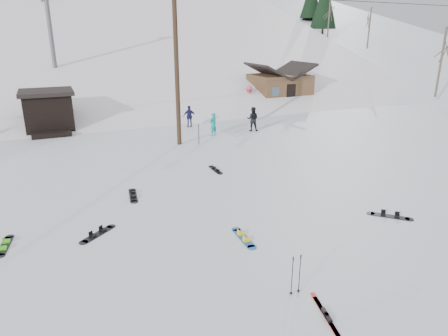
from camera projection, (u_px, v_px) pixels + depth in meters
name	position (u px, v px, depth m)	size (l,w,h in m)	color
ground	(264.00, 273.00, 11.22)	(200.00, 200.00, 0.00)	white
ski_slope	(90.00, 156.00, 62.72)	(60.00, 75.00, 45.00)	white
ridge_right	(310.00, 133.00, 72.57)	(34.00, 85.00, 36.00)	white
treeline_right	(335.00, 76.00, 61.33)	(20.00, 60.00, 10.00)	black
treeline_crest	(68.00, 64.00, 85.69)	(50.00, 6.00, 10.00)	black
utility_pole	(177.00, 64.00, 22.59)	(2.00, 0.26, 9.00)	#3A2819
trail_sign	(199.00, 123.00, 23.74)	(0.50, 0.09, 1.85)	#595B60
lift_hut	(49.00, 111.00, 27.00)	(3.40, 4.10, 2.75)	black
lift_tower_near	(48.00, 14.00, 33.13)	(2.20, 0.36, 8.00)	#595B60
cabin	(279.00, 88.00, 37.24)	(5.39, 4.40, 3.77)	brown
hero_snowboard	(244.00, 238.00, 13.08)	(0.36, 1.59, 0.11)	blue
hero_skis	(327.00, 316.00, 9.46)	(0.56, 1.83, 0.10)	red
ski_poles	(296.00, 275.00, 10.14)	(0.31, 0.08, 1.12)	black
board_scatter_a	(98.00, 234.00, 13.33)	(1.28, 1.07, 0.11)	black
board_scatter_b	(133.00, 195.00, 16.47)	(0.48, 1.61, 0.11)	black
board_scatter_c	(5.00, 246.00, 12.60)	(0.47, 1.50, 0.11)	black
board_scatter_d	(390.00, 216.00, 14.63)	(1.23, 1.25, 0.11)	black
board_scatter_f	(216.00, 170.00, 19.56)	(0.27, 1.43, 0.10)	black
skier_teal	(213.00, 124.00, 25.86)	(0.55, 0.36, 1.50)	#0E908B
skier_dark	(253.00, 119.00, 27.11)	(0.80, 0.62, 1.64)	black
skier_pink	(249.00, 97.00, 35.47)	(1.25, 0.72, 1.93)	#DE4E75
skier_navy	(190.00, 116.00, 28.25)	(0.89, 0.37, 1.51)	#1B1B43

